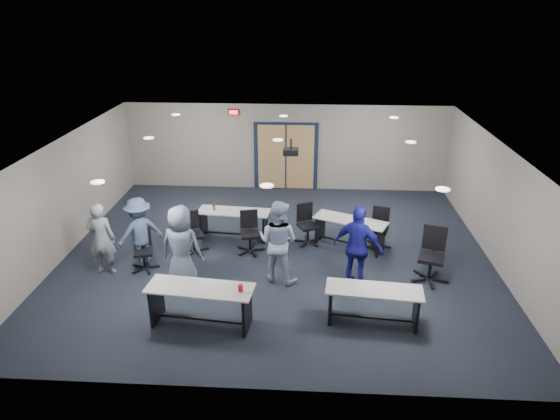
# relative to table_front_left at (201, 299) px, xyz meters

# --- Properties ---
(floor) EXTENTS (10.00, 10.00, 0.00)m
(floor) POSITION_rel_table_front_left_xyz_m (1.21, 2.86, -0.55)
(floor) COLOR black
(floor) RESTS_ON ground
(back_wall) EXTENTS (10.00, 0.04, 2.70)m
(back_wall) POSITION_rel_table_front_left_xyz_m (1.21, 7.36, 0.80)
(back_wall) COLOR gray
(back_wall) RESTS_ON floor
(front_wall) EXTENTS (10.00, 0.04, 2.70)m
(front_wall) POSITION_rel_table_front_left_xyz_m (1.21, -1.64, 0.80)
(front_wall) COLOR gray
(front_wall) RESTS_ON floor
(left_wall) EXTENTS (0.04, 9.00, 2.70)m
(left_wall) POSITION_rel_table_front_left_xyz_m (-3.79, 2.86, 0.80)
(left_wall) COLOR gray
(left_wall) RESTS_ON floor
(right_wall) EXTENTS (0.04, 9.00, 2.70)m
(right_wall) POSITION_rel_table_front_left_xyz_m (6.21, 2.86, 0.80)
(right_wall) COLOR gray
(right_wall) RESTS_ON floor
(ceiling) EXTENTS (10.00, 9.00, 0.04)m
(ceiling) POSITION_rel_table_front_left_xyz_m (1.21, 2.86, 2.15)
(ceiling) COLOR silver
(ceiling) RESTS_ON back_wall
(double_door) EXTENTS (2.00, 0.07, 2.20)m
(double_door) POSITION_rel_table_front_left_xyz_m (1.21, 7.33, 0.50)
(double_door) COLOR black
(double_door) RESTS_ON back_wall
(exit_sign) EXTENTS (0.32, 0.07, 0.18)m
(exit_sign) POSITION_rel_table_front_left_xyz_m (-0.39, 7.31, 1.90)
(exit_sign) COLOR black
(exit_sign) RESTS_ON back_wall
(ceiling_projector) EXTENTS (0.35, 0.32, 0.37)m
(ceiling_projector) POSITION_rel_table_front_left_xyz_m (1.51, 3.36, 1.86)
(ceiling_projector) COLOR black
(ceiling_projector) RESTS_ON ceiling
(ceiling_can_lights) EXTENTS (6.24, 5.74, 0.02)m
(ceiling_can_lights) POSITION_rel_table_front_left_xyz_m (1.21, 3.11, 2.12)
(ceiling_can_lights) COLOR silver
(ceiling_can_lights) RESTS_ON ceiling
(table_front_left) EXTENTS (2.03, 0.86, 0.93)m
(table_front_left) POSITION_rel_table_front_left_xyz_m (0.00, 0.00, 0.00)
(table_front_left) COLOR #B6B4AC
(table_front_left) RESTS_ON floor
(table_front_right) EXTENTS (1.83, 0.77, 0.72)m
(table_front_right) POSITION_rel_table_front_left_xyz_m (3.19, 0.25, -0.06)
(table_front_right) COLOR #B6B4AC
(table_front_right) RESTS_ON floor
(table_back_left) EXTENTS (1.84, 0.75, 1.00)m
(table_back_left) POSITION_rel_table_front_left_xyz_m (0.06, 3.70, -0.04)
(table_back_left) COLOR #B6B4AC
(table_back_left) RESTS_ON floor
(table_back_right) EXTENTS (1.85, 1.26, 0.72)m
(table_back_right) POSITION_rel_table_front_left_xyz_m (2.97, 3.37, -0.06)
(table_back_right) COLOR #B6B4AC
(table_back_right) RESTS_ON floor
(chair_back_a) EXTENTS (0.85, 0.85, 1.00)m
(chair_back_a) POSITION_rel_table_front_left_xyz_m (-0.77, 2.82, -0.05)
(chair_back_a) COLOR black
(chair_back_a) RESTS_ON floor
(chair_back_b) EXTENTS (0.75, 0.75, 1.00)m
(chair_back_b) POSITION_rel_table_front_left_xyz_m (0.57, 2.95, -0.05)
(chair_back_b) COLOR black
(chair_back_b) RESTS_ON floor
(chair_back_c) EXTENTS (0.84, 0.84, 1.00)m
(chair_back_c) POSITION_rel_table_front_left_xyz_m (1.95, 3.50, -0.05)
(chair_back_c) COLOR black
(chair_back_c) RESTS_ON floor
(chair_back_d) EXTENTS (0.78, 0.78, 0.99)m
(chair_back_d) POSITION_rel_table_front_left_xyz_m (3.66, 3.40, -0.06)
(chair_back_d) COLOR black
(chair_back_d) RESTS_ON floor
(chair_loose_left) EXTENTS (0.73, 0.73, 0.93)m
(chair_loose_left) POSITION_rel_table_front_left_xyz_m (-1.72, 1.97, -0.08)
(chair_loose_left) COLOR black
(chair_loose_left) RESTS_ON floor
(chair_loose_right) EXTENTS (0.94, 0.94, 1.19)m
(chair_loose_right) POSITION_rel_table_front_left_xyz_m (4.59, 1.85, 0.05)
(chair_loose_right) COLOR black
(chair_loose_right) RESTS_ON floor
(person_gray) EXTENTS (0.61, 0.40, 1.67)m
(person_gray) POSITION_rel_table_front_left_xyz_m (-2.54, 1.77, 0.29)
(person_gray) COLOR gray
(person_gray) RESTS_ON floor
(person_plaid) EXTENTS (0.99, 0.74, 1.83)m
(person_plaid) POSITION_rel_table_front_left_xyz_m (-0.66, 1.31, 0.37)
(person_plaid) COLOR slate
(person_plaid) RESTS_ON floor
(person_lightblue) EXTENTS (1.08, 0.97, 1.83)m
(person_lightblue) POSITION_rel_table_front_left_xyz_m (1.32, 1.71, 0.37)
(person_lightblue) COLOR #9FB0D2
(person_lightblue) RESTS_ON floor
(person_navy) EXTENTS (1.16, 0.86, 1.83)m
(person_navy) POSITION_rel_table_front_left_xyz_m (2.98, 1.54, 0.37)
(person_navy) COLOR navy
(person_navy) RESTS_ON floor
(person_back) EXTENTS (1.20, 1.13, 1.63)m
(person_back) POSITION_rel_table_front_left_xyz_m (-1.83, 2.19, 0.27)
(person_back) COLOR #475B80
(person_back) RESTS_ON floor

